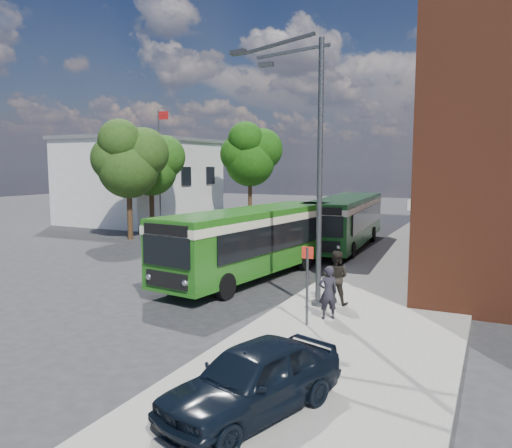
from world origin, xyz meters
The scene contains 15 objects.
ground centered at (0.00, 0.00, 0.00)m, with size 120.00×120.00×0.00m, color #29292C.
pavement centered at (7.00, 8.00, 0.07)m, with size 6.00×48.00×0.15m, color gray.
kerb_line centered at (3.95, 8.00, 0.01)m, with size 0.12×48.00×0.01m, color beige.
white_building centered at (-18.00, 18.00, 3.66)m, with size 9.40×13.40×7.30m.
flagpole centered at (-12.45, 13.00, 4.94)m, with size 0.95×0.10×9.00m.
street_lamp centered at (4.84, -2.00, 4.79)m, with size 2.96×2.38×9.00m.
bus_stop_sign centered at (5.60, -4.20, 1.51)m, with size 0.35×0.08×2.52m.
bus_front centered at (1.06, 1.44, 1.83)m, with size 3.98×11.21×3.02m.
bus_rear centered at (2.48, 11.03, 1.83)m, with size 3.36×11.80×3.02m.
parked_car centered at (6.50, -9.70, 0.84)m, with size 1.63×4.06×1.38m, color black.
pedestrian_a centered at (5.97, -3.32, 0.99)m, with size 0.61×0.40×1.67m, color black.
pedestrian_b centered at (5.69, -1.60, 1.08)m, with size 0.91×0.71×1.86m, color black.
tree_left centered at (-11.34, 8.11, 5.34)m, with size 4.66×4.43×7.88m.
tree_mid centered at (-12.69, 12.24, 5.17)m, with size 4.51×4.29×7.62m.
tree_right centered at (-9.29, 21.95, 5.92)m, with size 5.17×4.91×8.72m.
Camera 1 is at (10.53, -17.88, 4.89)m, focal length 35.00 mm.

